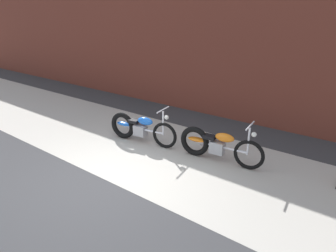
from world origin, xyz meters
TOP-DOWN VIEW (x-y plane):
  - ground_plane at (0.00, 0.00)m, footprint 80.00×80.00m
  - sidewalk_slab at (0.00, 1.75)m, footprint 36.00×3.50m
  - brick_building_wall at (0.00, 5.20)m, footprint 36.00×0.50m
  - motorcycle_blue at (-0.84, 1.84)m, footprint 2.00×0.59m
  - motorcycle_orange at (1.27, 2.11)m, footprint 2.00×0.58m

SIDE VIEW (x-z plane):
  - ground_plane at x=0.00m, z-range 0.00..0.00m
  - sidewalk_slab at x=0.00m, z-range 0.00..0.01m
  - motorcycle_blue at x=-0.84m, z-range -0.12..0.91m
  - motorcycle_orange at x=1.27m, z-range -0.12..0.91m
  - brick_building_wall at x=0.00m, z-range 0.00..4.69m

